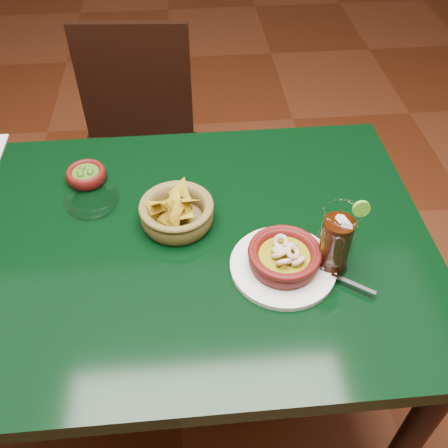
{
  "coord_description": "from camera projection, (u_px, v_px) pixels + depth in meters",
  "views": [
    {
      "loc": [
        0.07,
        -0.75,
        1.55
      ],
      "look_at": [
        0.14,
        -0.02,
        0.81
      ],
      "focal_mm": 40.0,
      "sensor_mm": 36.0,
      "label": 1
    }
  ],
  "objects": [
    {
      "name": "cola_drink",
      "position": [
        336.0,
        241.0,
        0.99
      ],
      "size": [
        0.16,
        0.16,
        0.18
      ],
      "color": "white",
      "rests_on": "dining_table"
    },
    {
      "name": "dining_chair",
      "position": [
        137.0,
        147.0,
        1.77
      ],
      "size": [
        0.44,
        0.44,
        0.89
      ],
      "color": "black",
      "rests_on": "ground"
    },
    {
      "name": "chip_basket",
      "position": [
        177.0,
        213.0,
        1.11
      ],
      "size": [
        0.2,
        0.2,
        0.11
      ],
      "color": "brown",
      "rests_on": "dining_table"
    },
    {
      "name": "guacamole_ramekin",
      "position": [
        86.0,
        175.0,
        1.22
      ],
      "size": [
        0.12,
        0.12,
        0.04
      ],
      "color": "#470C0A",
      "rests_on": "dining_table"
    },
    {
      "name": "dining_table",
      "position": [
        164.0,
        270.0,
        1.16
      ],
      "size": [
        1.2,
        0.8,
        0.75
      ],
      "color": "black",
      "rests_on": "ground"
    },
    {
      "name": "ground",
      "position": [
        181.0,
        396.0,
        1.63
      ],
      "size": [
        7.0,
        7.0,
        0.0
      ],
      "primitive_type": "plane",
      "color": "#471C0C",
      "rests_on": "ground"
    },
    {
      "name": "glass_ashtray",
      "position": [
        92.0,
        199.0,
        1.17
      ],
      "size": [
        0.14,
        0.14,
        0.03
      ],
      "color": "white",
      "rests_on": "dining_table"
    },
    {
      "name": "shrimp_plate",
      "position": [
        284.0,
        259.0,
        1.02
      ],
      "size": [
        0.28,
        0.22,
        0.07
      ],
      "color": "silver",
      "rests_on": "dining_table"
    }
  ]
}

